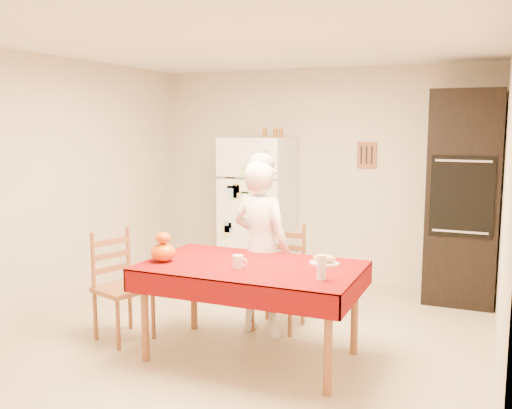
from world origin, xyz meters
The scene contains 17 objects.
floor centered at (0.00, 0.00, 0.00)m, with size 4.50×4.50×0.00m, color #CAB391.
room_shell centered at (0.00, 0.00, 1.62)m, with size 4.02×4.52×2.51m.
refrigerator centered at (-0.65, 1.88, 0.85)m, with size 0.75×0.74×1.70m.
oven_cabinet centered at (1.63, 1.93, 1.10)m, with size 0.70×0.62×2.20m.
dining_table centered at (0.20, -0.28, 0.69)m, with size 1.70×1.00×0.76m.
chair_far centered at (0.16, 0.50, 0.51)m, with size 0.43×0.41×0.95m.
chair_left centered at (-1.03, -0.33, 0.51)m, with size 0.52×0.53×0.95m.
seated_woman centered at (0.07, 0.24, 0.78)m, with size 0.57×0.37×1.55m, color silver.
coffee_mug centered at (0.14, -0.41, 0.81)m, with size 0.08×0.08×0.10m, color white.
pumpkin_lower centered at (-0.50, -0.45, 0.84)m, with size 0.20×0.20×0.15m, color #E54505.
pumpkin_upper centered at (-0.50, -0.45, 0.96)m, with size 0.12×0.12×0.09m, color red.
wine_glass centered at (0.82, -0.47, 0.85)m, with size 0.07×0.07×0.18m, color white.
bread_plate centered at (0.72, -0.05, 0.77)m, with size 0.24×0.24×0.02m, color white.
bread_loaf centered at (0.72, -0.05, 0.81)m, with size 0.18×0.10×0.06m, color tan.
spice_jar_left centered at (-0.59, 1.93, 1.75)m, with size 0.05×0.05×0.10m, color brown.
spice_jar_mid centered at (-0.45, 1.93, 1.75)m, with size 0.05×0.05×0.10m, color brown.
spice_jar_right centered at (-0.39, 1.93, 1.75)m, with size 0.05×0.05×0.10m, color brown.
Camera 1 is at (1.93, -4.27, 1.86)m, focal length 40.00 mm.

